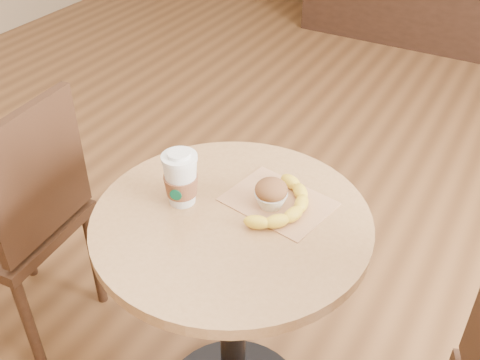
{
  "coord_description": "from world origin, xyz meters",
  "views": [
    {
      "loc": [
        0.54,
        -0.94,
        1.58
      ],
      "look_at": [
        0.03,
        -0.05,
        0.83
      ],
      "focal_mm": 42.0,
      "sensor_mm": 36.0,
      "label": 1
    }
  ],
  "objects_px": {
    "coffee_cup": "(181,180)",
    "muffin": "(271,194)",
    "chair_left": "(21,218)",
    "cafe_table": "(232,288)",
    "banana": "(286,205)"
  },
  "relations": [
    {
      "from": "cafe_table",
      "to": "coffee_cup",
      "type": "height_order",
      "value": "coffee_cup"
    },
    {
      "from": "cafe_table",
      "to": "banana",
      "type": "bearing_deg",
      "value": 38.88
    },
    {
      "from": "cafe_table",
      "to": "chair_left",
      "type": "xyz_separation_m",
      "value": [
        -0.72,
        -0.05,
        -0.03
      ]
    },
    {
      "from": "chair_left",
      "to": "muffin",
      "type": "xyz_separation_m",
      "value": [
        0.78,
        0.13,
        0.31
      ]
    },
    {
      "from": "chair_left",
      "to": "banana",
      "type": "height_order",
      "value": "chair_left"
    },
    {
      "from": "cafe_table",
      "to": "banana",
      "type": "relative_size",
      "value": 3.18
    },
    {
      "from": "chair_left",
      "to": "muffin",
      "type": "height_order",
      "value": "chair_left"
    },
    {
      "from": "cafe_table",
      "to": "coffee_cup",
      "type": "relative_size",
      "value": 5.38
    },
    {
      "from": "cafe_table",
      "to": "coffee_cup",
      "type": "distance_m",
      "value": 0.33
    },
    {
      "from": "coffee_cup",
      "to": "muffin",
      "type": "height_order",
      "value": "coffee_cup"
    },
    {
      "from": "coffee_cup",
      "to": "muffin",
      "type": "relative_size",
      "value": 1.76
    },
    {
      "from": "banana",
      "to": "muffin",
      "type": "bearing_deg",
      "value": -174.73
    },
    {
      "from": "chair_left",
      "to": "coffee_cup",
      "type": "relative_size",
      "value": 6.3
    },
    {
      "from": "cafe_table",
      "to": "chair_left",
      "type": "distance_m",
      "value": 0.72
    },
    {
      "from": "banana",
      "to": "chair_left",
      "type": "bearing_deg",
      "value": -166.13
    }
  ]
}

